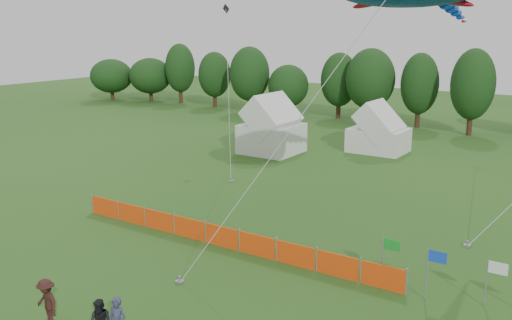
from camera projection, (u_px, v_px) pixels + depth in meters
The scene contains 6 objects.
treeline at pixel (504, 92), 52.55m from camera, with size 104.57×8.78×8.36m.
tent_left at pixel (272, 129), 46.31m from camera, with size 4.36×4.36×3.85m.
tent_right at pixel (379, 132), 46.70m from camera, with size 4.51×3.61×3.19m.
barrier_fence at pixel (221, 236), 26.84m from camera, with size 17.90×0.06×1.00m.
spectator_c at pixel (47, 302), 19.72m from camera, with size 1.10×0.63×1.71m, color black.
small_kite_dark at pixel (228, 81), 41.53m from camera, with size 6.34×7.76×11.82m.
Camera 1 is at (11.69, -11.54, 10.21)m, focal length 40.00 mm.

